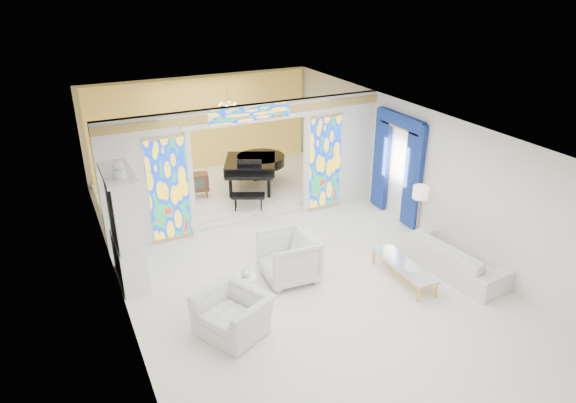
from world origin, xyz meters
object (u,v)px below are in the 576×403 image
armchair_right (289,258)px  sofa (454,257)px  china_cabinet (125,229)px  grand_piano (255,164)px  coffee_table (404,266)px  tv_console (198,182)px  armchair_left (233,314)px

armchair_right → sofa: (3.25, -1.26, -0.15)m
china_cabinet → grand_piano: china_cabinet is taller
coffee_table → grand_piano: bearing=100.1°
tv_console → coffee_table: bearing=-52.7°
armchair_right → sofa: armchair_right is taller
grand_piano → tv_console: 1.69m
sofa → armchair_left: bearing=81.8°
armchair_left → grand_piano: grand_piano is taller
armchair_left → armchair_right: 1.98m
sofa → armchair_right: bearing=62.1°
china_cabinet → grand_piano: (4.02, 3.07, -0.29)m
armchair_left → grand_piano: (2.73, 5.57, 0.50)m
china_cabinet → sofa: bearing=-23.1°
armchair_left → coffee_table: armchair_left is taller
china_cabinet → armchair_right: size_ratio=2.52×
sofa → tv_console: bearing=26.9°
armchair_left → tv_console: (1.06, 5.60, 0.23)m
sofa → grand_piano: 6.12m
armchair_right → tv_console: (-0.56, 4.47, 0.12)m
armchair_right → coffee_table: armchair_right is taller
china_cabinet → armchair_left: (1.30, -2.50, -0.79)m
sofa → tv_console: (-3.81, 5.73, 0.27)m
china_cabinet → armchair_right: (2.92, -1.37, -0.68)m
coffee_table → tv_console: tv_console is taller
coffee_table → sofa: bearing=-8.9°
armchair_left → sofa: (4.87, -0.13, -0.04)m
sofa → coffee_table: bearing=74.4°
grand_piano → sofa: bearing=-44.8°
grand_piano → tv_console: size_ratio=4.06×
grand_piano → tv_console: grand_piano is taller
grand_piano → coffee_table: bearing=-55.3°
coffee_table → grand_piano: (-0.99, 5.52, 0.54)m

